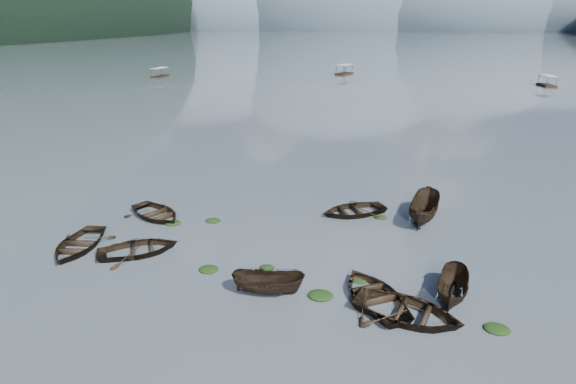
% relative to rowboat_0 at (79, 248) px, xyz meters
% --- Properties ---
extents(ground_plane, '(2400.00, 2400.00, 0.00)m').
position_rel_rowboat_0_xyz_m(ground_plane, '(11.89, -5.36, 0.00)').
color(ground_plane, '#475259').
extents(haze_mtn_a, '(520.00, 520.00, 280.00)m').
position_rel_rowboat_0_xyz_m(haze_mtn_a, '(-248.11, 894.64, 0.00)').
color(haze_mtn_a, '#475666').
rests_on(haze_mtn_a, ground).
extents(haze_mtn_b, '(520.00, 520.00, 340.00)m').
position_rel_rowboat_0_xyz_m(haze_mtn_b, '(-48.11, 894.64, 0.00)').
color(haze_mtn_b, '#475666').
rests_on(haze_mtn_b, ground).
extents(haze_mtn_c, '(520.00, 520.00, 260.00)m').
position_rel_rowboat_0_xyz_m(haze_mtn_c, '(151.89, 894.64, 0.00)').
color(haze_mtn_c, '#475666').
rests_on(haze_mtn_c, ground).
extents(haze_mtn_d, '(520.00, 520.00, 220.00)m').
position_rel_rowboat_0_xyz_m(haze_mtn_d, '(331.89, 894.64, 0.00)').
color(haze_mtn_d, '#475666').
rests_on(haze_mtn_d, ground).
extents(rowboat_0, '(3.84, 5.06, 0.99)m').
position_rel_rowboat_0_xyz_m(rowboat_0, '(0.00, 0.00, 0.00)').
color(rowboat_0, black).
rests_on(rowboat_0, ground).
extents(rowboat_1, '(5.69, 5.21, 0.96)m').
position_rel_rowboat_0_xyz_m(rowboat_1, '(3.94, 0.06, 0.00)').
color(rowboat_1, black).
rests_on(rowboat_1, ground).
extents(rowboat_2, '(3.85, 1.62, 1.46)m').
position_rel_rowboat_0_xyz_m(rowboat_2, '(12.52, -2.69, 0.00)').
color(rowboat_2, black).
rests_on(rowboat_2, ground).
extents(rowboat_3, '(5.37, 5.89, 1.00)m').
position_rel_rowboat_0_xyz_m(rowboat_3, '(17.90, -2.41, 0.00)').
color(rowboat_3, black).
rests_on(rowboat_3, ground).
extents(rowboat_4, '(6.00, 5.07, 1.06)m').
position_rel_rowboat_0_xyz_m(rowboat_4, '(19.37, -3.56, 0.00)').
color(rowboat_4, black).
rests_on(rowboat_4, ground).
extents(rowboat_5, '(2.45, 4.20, 1.52)m').
position_rel_rowboat_0_xyz_m(rowboat_5, '(21.71, -1.58, 0.00)').
color(rowboat_5, black).
rests_on(rowboat_5, ground).
extents(rowboat_6, '(5.84, 5.45, 0.99)m').
position_rel_rowboat_0_xyz_m(rowboat_6, '(2.60, 5.25, 0.00)').
color(rowboat_6, black).
rests_on(rowboat_6, ground).
extents(rowboat_7, '(5.84, 5.30, 0.99)m').
position_rel_rowboat_0_xyz_m(rowboat_7, '(16.40, 8.30, 0.00)').
color(rowboat_7, black).
rests_on(rowboat_7, ground).
extents(rowboat_8, '(3.04, 5.26, 1.91)m').
position_rel_rowboat_0_xyz_m(rowboat_8, '(21.24, 8.17, 0.00)').
color(rowboat_8, black).
rests_on(rowboat_8, ground).
extents(weed_clump_0, '(1.13, 0.92, 0.25)m').
position_rel_rowboat_0_xyz_m(weed_clump_0, '(8.75, -1.10, 0.00)').
color(weed_clump_0, black).
rests_on(weed_clump_0, ground).
extents(weed_clump_1, '(0.88, 0.70, 0.19)m').
position_rel_rowboat_0_xyz_m(weed_clump_1, '(11.92, -0.31, 0.00)').
color(weed_clump_1, black).
rests_on(weed_clump_1, ground).
extents(weed_clump_2, '(1.30, 1.04, 0.28)m').
position_rel_rowboat_0_xyz_m(weed_clump_2, '(15.20, -2.58, 0.00)').
color(weed_clump_2, black).
rests_on(weed_clump_2, ground).
extents(weed_clump_3, '(0.84, 0.71, 0.19)m').
position_rel_rowboat_0_xyz_m(weed_clump_3, '(17.10, -0.72, 0.00)').
color(weed_clump_3, black).
rests_on(weed_clump_3, ground).
extents(weed_clump_4, '(1.17, 0.93, 0.24)m').
position_rel_rowboat_0_xyz_m(weed_clump_4, '(23.32, -3.80, 0.00)').
color(weed_clump_4, black).
rests_on(weed_clump_4, ground).
extents(weed_clump_5, '(1.14, 0.92, 0.24)m').
position_rel_rowboat_0_xyz_m(weed_clump_5, '(4.25, 4.36, 0.00)').
color(weed_clump_5, black).
rests_on(weed_clump_5, ground).
extents(weed_clump_6, '(1.08, 0.90, 0.22)m').
position_rel_rowboat_0_xyz_m(weed_clump_6, '(6.82, 5.25, 0.00)').
color(weed_clump_6, black).
rests_on(weed_clump_6, ground).
extents(weed_clump_7, '(0.98, 0.78, 0.21)m').
position_rel_rowboat_0_xyz_m(weed_clump_7, '(18.31, 7.89, 0.00)').
color(weed_clump_7, black).
rests_on(weed_clump_7, ground).
extents(pontoon_left, '(2.90, 5.83, 2.15)m').
position_rel_rowboat_0_xyz_m(pontoon_left, '(-35.09, 86.81, 0.00)').
color(pontoon_left, black).
rests_on(pontoon_left, ground).
extents(pontoon_centre, '(4.76, 6.85, 2.42)m').
position_rel_rowboat_0_xyz_m(pontoon_centre, '(10.28, 100.96, 0.00)').
color(pontoon_centre, black).
rests_on(pontoon_centre, ground).
extents(pontoon_right, '(2.53, 5.74, 2.17)m').
position_rel_rowboat_0_xyz_m(pontoon_right, '(54.84, 85.39, 0.00)').
color(pontoon_right, black).
rests_on(pontoon_right, ground).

